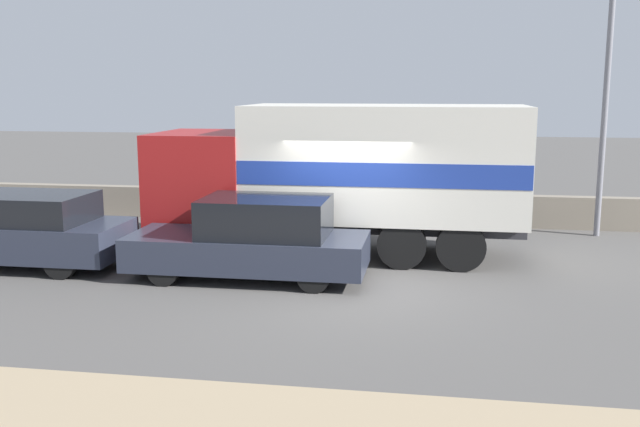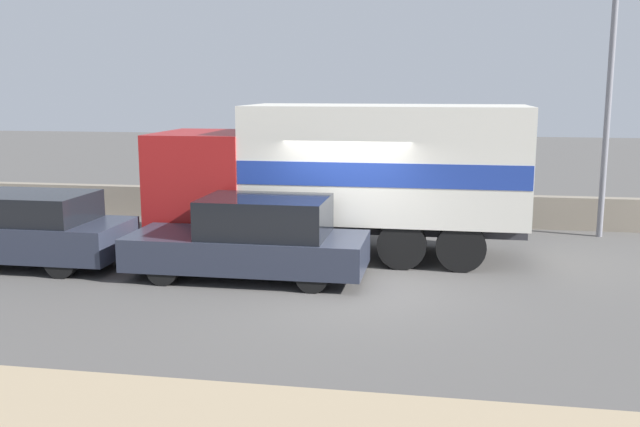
{
  "view_description": "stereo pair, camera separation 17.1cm",
  "coord_description": "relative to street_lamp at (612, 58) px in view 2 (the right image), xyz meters",
  "views": [
    {
      "loc": [
        1.67,
        -12.26,
        3.54
      ],
      "look_at": [
        -0.53,
        1.35,
        1.07
      ],
      "focal_mm": 40.0,
      "sensor_mm": 36.0,
      "label": 1
    },
    {
      "loc": [
        1.84,
        -12.23,
        3.54
      ],
      "look_at": [
        -0.53,
        1.35,
        1.07
      ],
      "focal_mm": 40.0,
      "sensor_mm": 36.0,
      "label": 2
    }
  ],
  "objects": [
    {
      "name": "ground_plane",
      "position": [
        -5.54,
        -5.3,
        -4.16
      ],
      "size": [
        80.0,
        80.0,
        0.0
      ],
      "primitive_type": "plane",
      "color": "#514F4C"
    },
    {
      "name": "stone_wall_backdrop",
      "position": [
        -5.54,
        0.78,
        -3.76
      ],
      "size": [
        60.0,
        0.35,
        0.82
      ],
      "color": "gray",
      "rests_on": "ground_plane"
    },
    {
      "name": "street_lamp",
      "position": [
        0.0,
        0.0,
        0.0
      ],
      "size": [
        0.56,
        0.28,
        7.22
      ],
      "color": "slate",
      "rests_on": "ground_plane"
    },
    {
      "name": "box_truck",
      "position": [
        -5.71,
        -2.86,
        -2.38
      ],
      "size": [
        7.72,
        2.46,
        3.15
      ],
      "rotation": [
        0.0,
        0.0,
        3.14
      ],
      "color": "maroon",
      "rests_on": "ground_plane"
    },
    {
      "name": "car_hatchback",
      "position": [
        -7.14,
        -5.05,
        -3.43
      ],
      "size": [
        4.41,
        1.7,
        1.53
      ],
      "rotation": [
        0.0,
        0.0,
        3.14
      ],
      "color": "#282D3D",
      "rests_on": "ground_plane"
    },
    {
      "name": "car_sedan_second",
      "position": [
        -11.96,
        -4.89,
        -3.44
      ],
      "size": [
        4.43,
        1.78,
        1.46
      ],
      "rotation": [
        0.0,
        0.0,
        3.14
      ],
      "color": "#282D3D",
      "rests_on": "ground_plane"
    },
    {
      "name": "pedestrian",
      "position": [
        -10.86,
        -0.52,
        -3.27
      ],
      "size": [
        0.37,
        0.37,
        1.72
      ],
      "color": "#1E1E2D",
      "rests_on": "ground_plane"
    }
  ]
}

